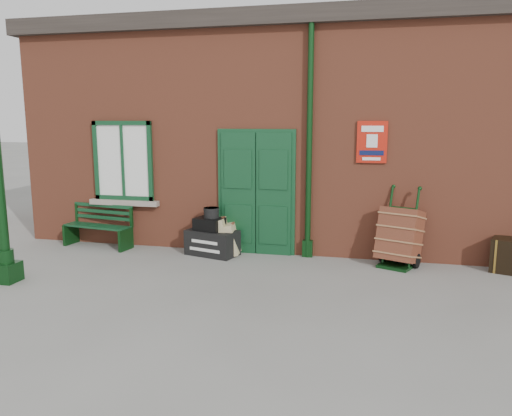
% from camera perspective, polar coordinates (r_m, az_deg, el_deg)
% --- Properties ---
extents(ground, '(80.00, 80.00, 0.00)m').
position_cam_1_polar(ground, '(7.79, -0.29, -8.05)').
color(ground, gray).
rests_on(ground, ground).
extents(station_building, '(10.30, 4.30, 4.36)m').
position_cam_1_polar(station_building, '(10.83, 4.06, 8.67)').
color(station_building, '#984931').
rests_on(station_building, ground).
extents(bench, '(1.40, 0.62, 0.84)m').
position_cam_1_polar(bench, '(10.08, -17.46, -1.84)').
color(bench, '#103D20').
rests_on(bench, ground).
extents(houdini_trunk, '(1.01, 0.72, 0.45)m').
position_cam_1_polar(houdini_trunk, '(9.08, -5.01, -3.96)').
color(houdini_trunk, black).
rests_on(houdini_trunk, ground).
extents(strongbox, '(0.58, 0.48, 0.23)m').
position_cam_1_polar(strongbox, '(9.02, -5.35, -1.84)').
color(strongbox, black).
rests_on(strongbox, houdini_trunk).
extents(hatbox, '(0.34, 0.34, 0.18)m').
position_cam_1_polar(hatbox, '(9.00, -5.13, -0.54)').
color(hatbox, black).
rests_on(hatbox, strongbox).
extents(suitcase_back, '(0.32, 0.49, 0.68)m').
position_cam_1_polar(suitcase_back, '(9.08, -3.85, -3.22)').
color(suitcase_back, tan).
rests_on(suitcase_back, ground).
extents(suitcase_front, '(0.33, 0.44, 0.58)m').
position_cam_1_polar(suitcase_front, '(9.04, -2.76, -3.56)').
color(suitcase_front, tan).
rests_on(suitcase_front, ground).
extents(porter_trolley, '(0.85, 0.87, 1.31)m').
position_cam_1_polar(porter_trolley, '(8.65, 16.08, -3.12)').
color(porter_trolley, black).
rests_on(porter_trolley, ground).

